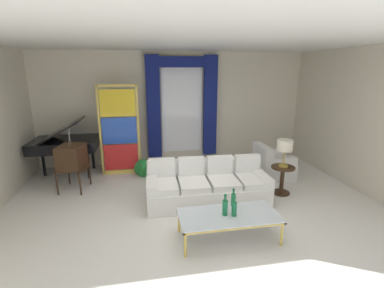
% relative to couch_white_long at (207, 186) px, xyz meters
% --- Properties ---
extents(ground_plane, '(16.00, 16.00, 0.00)m').
position_rel_couch_white_long_xyz_m(ground_plane, '(-0.30, -0.42, -0.31)').
color(ground_plane, white).
extents(wall_rear, '(8.00, 0.12, 3.00)m').
position_rel_couch_white_long_xyz_m(wall_rear, '(-0.30, 2.64, 1.19)').
color(wall_rear, beige).
rests_on(wall_rear, ground).
extents(wall_right, '(0.12, 7.00, 3.00)m').
position_rel_couch_white_long_xyz_m(wall_right, '(3.36, 0.18, 1.19)').
color(wall_right, beige).
rests_on(wall_right, ground).
extents(ceiling_slab, '(8.00, 7.60, 0.04)m').
position_rel_couch_white_long_xyz_m(ceiling_slab, '(-0.30, 0.38, 2.71)').
color(ceiling_slab, white).
extents(curtained_window, '(2.00, 0.17, 2.70)m').
position_rel_couch_white_long_xyz_m(curtained_window, '(-0.11, 2.48, 1.44)').
color(curtained_window, white).
rests_on(curtained_window, ground).
extents(couch_white_long, '(2.37, 1.00, 0.86)m').
position_rel_couch_white_long_xyz_m(couch_white_long, '(0.00, 0.00, 0.00)').
color(couch_white_long, white).
rests_on(couch_white_long, ground).
extents(coffee_table, '(1.52, 0.71, 0.41)m').
position_rel_couch_white_long_xyz_m(coffee_table, '(0.03, -1.33, 0.07)').
color(coffee_table, silver).
rests_on(coffee_table, ground).
extents(bottle_blue_decanter, '(0.08, 0.08, 0.32)m').
position_rel_couch_white_long_xyz_m(bottle_blue_decanter, '(0.09, -1.37, 0.23)').
color(bottle_blue_decanter, '#196B3D').
rests_on(bottle_blue_decanter, coffee_table).
extents(bottle_crystal_tall, '(0.08, 0.08, 0.34)m').
position_rel_couch_white_long_xyz_m(bottle_crystal_tall, '(-0.04, -1.33, 0.24)').
color(bottle_crystal_tall, '#196B3D').
rests_on(bottle_crystal_tall, coffee_table).
extents(bottle_amber_squat, '(0.07, 0.07, 0.30)m').
position_rel_couch_white_long_xyz_m(bottle_amber_squat, '(0.18, -1.06, 0.22)').
color(bottle_amber_squat, '#196B3D').
rests_on(bottle_amber_squat, coffee_table).
extents(vintage_tv, '(0.62, 0.68, 1.35)m').
position_rel_couch_white_long_xyz_m(vintage_tv, '(-2.70, 1.03, 0.42)').
color(vintage_tv, '#382314').
rests_on(vintage_tv, ground).
extents(armchair_white, '(0.82, 0.82, 0.80)m').
position_rel_couch_white_long_xyz_m(armchair_white, '(1.83, 0.96, -0.02)').
color(armchair_white, white).
rests_on(armchair_white, ground).
extents(stained_glass_divider, '(0.95, 0.05, 2.20)m').
position_rel_couch_white_long_xyz_m(stained_glass_divider, '(-1.74, 1.83, 0.75)').
color(stained_glass_divider, gold).
rests_on(stained_glass_divider, ground).
extents(peacock_figurine, '(0.44, 0.60, 0.50)m').
position_rel_couch_white_long_xyz_m(peacock_figurine, '(-1.22, 1.45, -0.09)').
color(peacock_figurine, beige).
rests_on(peacock_figurine, ground).
extents(round_side_table, '(0.48, 0.48, 0.59)m').
position_rel_couch_white_long_xyz_m(round_side_table, '(1.62, 0.04, 0.05)').
color(round_side_table, '#382314').
rests_on(round_side_table, ground).
extents(table_lamp_brass, '(0.32, 0.32, 0.57)m').
position_rel_couch_white_long_xyz_m(table_lamp_brass, '(1.62, 0.04, 0.72)').
color(table_lamp_brass, '#B29338').
rests_on(table_lamp_brass, round_side_table).
extents(grand_piano, '(1.50, 1.10, 1.40)m').
position_rel_couch_white_long_xyz_m(grand_piano, '(-3.06, 2.02, 0.50)').
color(grand_piano, black).
rests_on(grand_piano, ground).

